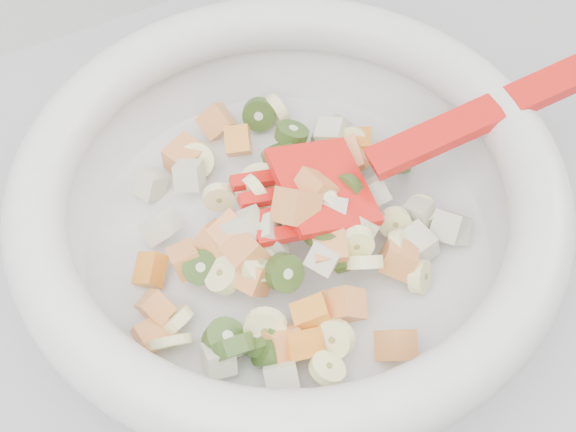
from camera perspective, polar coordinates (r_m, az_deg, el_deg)
name	(u,v)px	position (r m, az deg, el deg)	size (l,w,h in m)	color
mixing_bowl	(289,209)	(0.53, 0.08, 0.54)	(0.47, 0.36, 0.12)	silver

